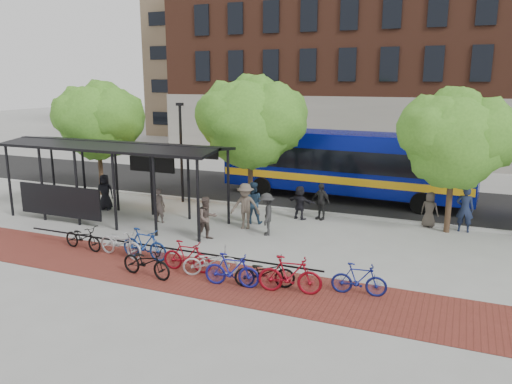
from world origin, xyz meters
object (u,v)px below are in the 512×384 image
at_px(bike_0, 83,237).
at_px(pedestrian_2, 253,203).
at_px(tree_c, 457,136).
at_px(pedestrian_3, 245,206).
at_px(bus, 345,161).
at_px(pedestrian_8, 207,218).
at_px(pedestrian_5, 300,203).
at_px(tree_a, 99,118).
at_px(pedestrian_4, 321,201).
at_px(bike_6, 210,261).
at_px(bike_2, 121,243).
at_px(bike_8, 265,272).
at_px(lamp_post_left, 181,150).
at_px(pedestrian_0, 105,192).
at_px(bike_7, 232,270).
at_px(pedestrian_9, 267,214).
at_px(pedestrian_1, 159,205).
at_px(bike_3, 144,244).
at_px(bike_11, 359,279).
at_px(bike_9, 290,275).
at_px(bus_shelter, 112,154).
at_px(pedestrian_7, 465,209).
at_px(pedestrian_6, 430,210).
at_px(tree_b, 253,119).
at_px(bike_4, 146,262).
at_px(bike_5, 187,256).

distance_m(bike_0, pedestrian_2, 7.30).
distance_m(tree_c, pedestrian_3, 9.13).
xyz_separation_m(bus, pedestrian_8, (-3.46, -9.04, -1.15)).
distance_m(tree_c, pedestrian_5, 7.22).
xyz_separation_m(tree_a, pedestrian_4, (12.48, -0.21, -3.39)).
xyz_separation_m(bus, bike_0, (-7.22, -11.89, -1.56)).
bearing_deg(bike_6, bike_2, 61.08).
distance_m(bike_8, pedestrian_2, 7.08).
distance_m(tree_a, bike_8, 15.84).
bearing_deg(lamp_post_left, pedestrian_0, -133.47).
xyz_separation_m(bike_6, pedestrian_0, (-8.73, 5.51, 0.40)).
bearing_deg(pedestrian_5, tree_c, -158.00).
xyz_separation_m(bike_7, pedestrian_9, (-0.95, 5.31, 0.35)).
height_order(tree_c, pedestrian_1, tree_c).
distance_m(bike_3, bike_11, 7.65).
xyz_separation_m(pedestrian_1, pedestrian_5, (5.63, 2.96, -0.01)).
relative_size(tree_c, pedestrian_2, 3.16).
height_order(bike_9, pedestrian_2, pedestrian_2).
xyz_separation_m(bus_shelter, pedestrian_4, (8.70, 3.62, -2.15)).
bearing_deg(bus_shelter, pedestrian_3, 9.03).
xyz_separation_m(pedestrian_2, pedestrian_7, (8.71, 2.25, 0.04)).
bearing_deg(bike_3, tree_c, -49.28).
relative_size(bike_0, bike_3, 0.95).
distance_m(lamp_post_left, bike_3, 8.84).
relative_size(bike_6, bike_9, 0.93).
bearing_deg(bus, bike_2, -110.76).
relative_size(bike_3, pedestrian_2, 1.01).
height_order(lamp_post_left, bike_2, lamp_post_left).
bearing_deg(pedestrian_5, pedestrian_6, -152.72).
relative_size(bus_shelter, tree_a, 1.72).
distance_m(tree_b, pedestrian_1, 5.92).
bearing_deg(pedestrian_7, pedestrian_9, 27.18).
xyz_separation_m(tree_c, bike_9, (-4.19, -8.42, -3.47)).
bearing_deg(pedestrian_4, bike_7, -69.40).
relative_size(lamp_post_left, pedestrian_3, 2.59).
height_order(tree_a, bike_4, tree_a).
relative_size(bike_9, bike_11, 1.18).
xyz_separation_m(tree_c, pedestrian_2, (-8.16, -1.97, -3.12)).
height_order(bike_5, pedestrian_5, pedestrian_5).
distance_m(bike_7, bike_8, 1.02).
distance_m(pedestrian_2, pedestrian_3, 0.89).
distance_m(pedestrian_0, pedestrian_8, 7.24).
relative_size(tree_c, pedestrian_7, 3.04).
bearing_deg(bus, tree_b, -126.74).
xyz_separation_m(bike_7, pedestrian_3, (-2.11, 5.78, 0.46)).
distance_m(pedestrian_0, pedestrian_9, 8.85).
distance_m(tree_a, pedestrian_3, 10.79).
bearing_deg(bike_2, bike_7, -90.84).
height_order(bike_6, pedestrian_0, pedestrian_0).
bearing_deg(bike_6, pedestrian_3, -12.91).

